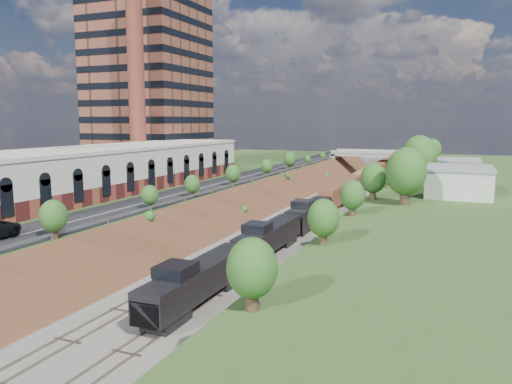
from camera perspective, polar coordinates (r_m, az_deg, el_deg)
The scene contains 17 objects.
ground at distance 39.37m, azimuth -17.31°, elevation -16.24°, with size 400.00×400.00×0.00m, color #6B665B.
platform_left at distance 104.83m, azimuth -10.54°, elevation 0.60°, with size 44.00×180.00×5.00m, color #3A5724.
embankment_left at distance 95.24m, azimuth 0.73°, elevation -1.54°, with size 7.07×180.00×7.07m, color brown.
embankment_right at distance 89.70m, azimuth 13.93°, elevation -2.38°, with size 7.07×180.00×7.07m, color brown.
rail_left_track at distance 92.53m, azimuth 5.57°, elevation -1.80°, with size 1.58×180.00×0.18m, color gray.
rail_right_track at distance 91.21m, azimuth 8.71°, elevation -2.00°, with size 1.58×180.00×0.18m, color gray.
road at distance 96.25m, azimuth -1.76°, elevation 1.60°, with size 8.00×180.00×0.10m, color black.
guardrail at distance 94.43m, azimuth 0.46°, elevation 1.78°, with size 0.10×171.00×0.70m.
commercial_building at distance 83.45m, azimuth -15.90°, elevation 2.67°, with size 14.30×62.30×7.00m.
highrise_tower at distance 121.22m, azimuth -12.30°, elevation 15.96°, with size 22.00×22.00×53.90m.
smokestack at distance 102.72m, azimuth -13.55°, elevation 12.94°, with size 3.20×3.20×40.00m, color maroon.
overpass at distance 151.61m, azimuth 13.29°, elevation 3.73°, with size 24.50×8.30×7.40m.
white_building_near at distance 79.90m, azimuth 22.16°, elevation 1.06°, with size 9.00×12.00×4.00m, color silver.
white_building_far at distance 101.81m, azimuth 21.92°, elevation 2.36°, with size 8.00×10.00×3.60m, color silver.
tree_right_large at distance 68.01m, azimuth 16.75°, elevation 2.21°, with size 5.25×5.25×7.61m.
tree_left_crest at distance 59.66m, azimuth -14.19°, elevation -0.76°, with size 2.45×2.45×3.55m.
freight_train at distance 113.30m, azimuth 11.48°, elevation 1.10°, with size 2.77×156.57×4.55m.
Camera 1 is at (23.30, -27.39, 16.01)m, focal length 35.00 mm.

